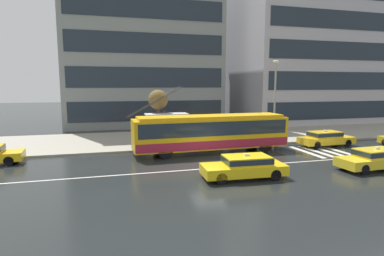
# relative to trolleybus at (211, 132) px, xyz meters

# --- Properties ---
(ground_plane) EXTENTS (160.00, 160.00, 0.00)m
(ground_plane) POSITION_rel_trolleybus_xyz_m (-1.12, -3.24, -1.58)
(ground_plane) COLOR black
(sidewalk_slab) EXTENTS (80.00, 10.00, 0.14)m
(sidewalk_slab) POSITION_rel_trolleybus_xyz_m (-1.12, 6.60, -1.51)
(sidewalk_slab) COLOR gray
(sidewalk_slab) RESTS_ON ground_plane
(crosswalk_stripe_edge_near) EXTENTS (0.44, 4.40, 0.01)m
(crosswalk_stripe_edge_near) POSITION_rel_trolleybus_xyz_m (7.18, -1.82, -1.58)
(crosswalk_stripe_edge_near) COLOR beige
(crosswalk_stripe_edge_near) RESTS_ON ground_plane
(crosswalk_stripe_inner_a) EXTENTS (0.44, 4.40, 0.01)m
(crosswalk_stripe_inner_a) POSITION_rel_trolleybus_xyz_m (8.08, -1.82, -1.58)
(crosswalk_stripe_inner_a) COLOR beige
(crosswalk_stripe_inner_a) RESTS_ON ground_plane
(crosswalk_stripe_center) EXTENTS (0.44, 4.40, 0.01)m
(crosswalk_stripe_center) POSITION_rel_trolleybus_xyz_m (8.98, -1.82, -1.58)
(crosswalk_stripe_center) COLOR beige
(crosswalk_stripe_center) RESTS_ON ground_plane
(crosswalk_stripe_inner_b) EXTENTS (0.44, 4.40, 0.01)m
(crosswalk_stripe_inner_b) POSITION_rel_trolleybus_xyz_m (9.88, -1.82, -1.58)
(crosswalk_stripe_inner_b) COLOR beige
(crosswalk_stripe_inner_b) RESTS_ON ground_plane
(lane_centre_line) EXTENTS (72.00, 0.14, 0.01)m
(lane_centre_line) POSITION_rel_trolleybus_xyz_m (-1.12, -4.44, -1.58)
(lane_centre_line) COLOR silver
(lane_centre_line) RESTS_ON ground_plane
(trolleybus) EXTENTS (12.35, 2.77, 5.06)m
(trolleybus) POSITION_rel_trolleybus_xyz_m (0.00, 0.00, 0.00)
(trolleybus) COLOR gold
(trolleybus) RESTS_ON ground_plane
(taxi_oncoming_far) EXTENTS (4.73, 1.97, 1.39)m
(taxi_oncoming_far) POSITION_rel_trolleybus_xyz_m (8.21, -7.23, -0.88)
(taxi_oncoming_far) COLOR yellow
(taxi_oncoming_far) RESTS_ON ground_plane
(taxi_oncoming_near) EXTENTS (4.74, 2.05, 1.39)m
(taxi_oncoming_near) POSITION_rel_trolleybus_xyz_m (-0.33, -6.83, -0.88)
(taxi_oncoming_near) COLOR yellow
(taxi_oncoming_near) RESTS_ON ground_plane
(taxi_ahead_of_bus) EXTENTS (4.76, 1.88, 1.39)m
(taxi_ahead_of_bus) POSITION_rel_trolleybus_xyz_m (10.18, -0.18, -0.88)
(taxi_ahead_of_bus) COLOR yellow
(taxi_ahead_of_bus) RESTS_ON ground_plane
(bus_shelter) EXTENTS (3.62, 1.65, 2.62)m
(bus_shelter) POSITION_rel_trolleybus_xyz_m (-2.82, 3.80, 0.50)
(bus_shelter) COLOR gray
(bus_shelter) RESTS_ON sidewalk_slab
(pedestrian_at_shelter) EXTENTS (1.16, 1.16, 2.04)m
(pedestrian_at_shelter) POSITION_rel_trolleybus_xyz_m (1.70, 4.38, 0.19)
(pedestrian_at_shelter) COLOR #4E5553
(pedestrian_at_shelter) RESTS_ON sidewalk_slab
(pedestrian_approaching_curb) EXTENTS (0.51, 0.51, 1.62)m
(pedestrian_approaching_curb) POSITION_rel_trolleybus_xyz_m (1.68, 2.43, -0.49)
(pedestrian_approaching_curb) COLOR #464D43
(pedestrian_approaching_curb) RESTS_ON sidewalk_slab
(street_lamp) EXTENTS (0.60, 0.32, 7.16)m
(street_lamp) POSITION_rel_trolleybus_xyz_m (6.72, 2.42, 2.76)
(street_lamp) COLOR gray
(street_lamp) RESTS_ON sidewalk_slab
(street_tree_bare) EXTENTS (1.69, 1.89, 4.62)m
(street_tree_bare) POSITION_rel_trolleybus_xyz_m (-3.40, 4.30, 2.23)
(street_tree_bare) COLOR brown
(street_tree_bare) RESTS_ON sidewalk_slab
(office_tower_corner_left) EXTENTS (19.43, 13.98, 19.87)m
(office_tower_corner_left) POSITION_rel_trolleybus_xyz_m (-2.96, 21.06, 8.36)
(office_tower_corner_left) COLOR gray
(office_tower_corner_left) RESTS_ON ground_plane
(office_tower_corner_right) EXTENTS (23.16, 15.51, 18.72)m
(office_tower_corner_right) POSITION_rel_trolleybus_xyz_m (21.28, 18.24, 7.78)
(office_tower_corner_right) COLOR #AFADB4
(office_tower_corner_right) RESTS_ON ground_plane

